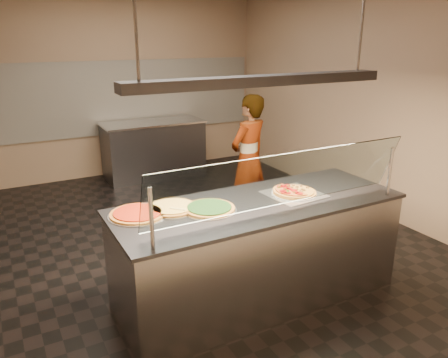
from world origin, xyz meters
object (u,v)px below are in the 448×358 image
perforated_tray (294,193)px  pizza_spinach (209,208)px  pizza_spatula (185,208)px  prep_table (154,149)px  pizza_tomato (137,214)px  heat_lamp_housing (263,81)px  sneeze_guard (284,180)px  worker (249,158)px  half_pizza_sausage (302,190)px  pizza_cheese (172,207)px  half_pizza_pepperoni (286,192)px  serving_counter (258,250)px

perforated_tray → pizza_spinach: pizza_spinach is taller
pizza_spatula → prep_table: 3.99m
pizza_tomato → heat_lamp_housing: 1.44m
sneeze_guard → worker: size_ratio=1.42×
perforated_tray → half_pizza_sausage: half_pizza_sausage is taller
sneeze_guard → perforated_tray: size_ratio=4.67×
perforated_tray → pizza_tomato: size_ratio=1.06×
pizza_spinach → pizza_spatula: pizza_spatula is taller
sneeze_guard → pizza_tomato: bearing=151.2°
perforated_tray → half_pizza_sausage: bearing=0.9°
pizza_tomato → prep_table: size_ratio=0.28×
sneeze_guard → heat_lamp_housing: heat_lamp_housing is taller
pizza_cheese → pizza_spatula: pizza_spatula is taller
pizza_tomato → heat_lamp_housing: bearing=-11.9°
half_pizza_pepperoni → heat_lamp_housing: bearing=-177.4°
worker → pizza_spatula: bearing=24.5°
sneeze_guard → pizza_tomato: size_ratio=4.93×
serving_counter → heat_lamp_housing: bearing=-90.4°
pizza_spatula → perforated_tray: bearing=-5.0°
pizza_spinach → pizza_spatula: (-0.19, 0.06, 0.01)m
sneeze_guard → pizza_tomato: (-1.01, 0.56, -0.28)m
perforated_tray → half_pizza_pepperoni: half_pizza_pepperoni is taller
half_pizza_sausage → prep_table: 3.93m
pizza_spatula → prep_table: pizza_spatula is taller
perforated_tray → half_pizza_sausage: size_ratio=1.25×
pizza_tomato → serving_counter: bearing=-11.9°
half_pizza_sausage → pizza_tomato: (-1.48, 0.20, -0.01)m
half_pizza_sausage → heat_lamp_housing: (-0.47, -0.01, 0.99)m
half_pizza_pepperoni → worker: 1.70m
pizza_cheese → worker: bearing=41.2°
serving_counter → pizza_tomato: (-1.01, 0.21, 0.48)m
half_pizza_sausage → pizza_spatula: size_ratio=1.39×
sneeze_guard → half_pizza_pepperoni: sneeze_guard is taller
serving_counter → heat_lamp_housing: size_ratio=1.10×
pizza_cheese → half_pizza_pepperoni: bearing=-11.0°
half_pizza_sausage → serving_counter: bearing=-178.3°
perforated_tray → heat_lamp_housing: heat_lamp_housing is taller
pizza_cheese → half_pizza_sausage: bearing=-9.3°
perforated_tray → pizza_spinach: size_ratio=1.10×
serving_counter → sneeze_guard: size_ratio=1.10×
sneeze_guard → prep_table: sneeze_guard is taller
half_pizza_sausage → prep_table: size_ratio=0.24×
pizza_spinach → heat_lamp_housing: heat_lamp_housing is taller
half_pizza_sausage → perforated_tray: bearing=-179.1°
serving_counter → pizza_spinach: size_ratio=5.68×
worker → pizza_cheese: bearing=21.1°
prep_table → half_pizza_sausage: bearing=-89.3°
perforated_tray → pizza_cheese: 1.11m
half_pizza_pepperoni → prep_table: half_pizza_pepperoni is taller
pizza_spinach → prep_table: 4.00m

